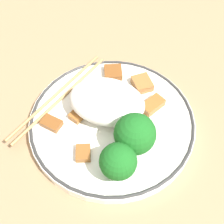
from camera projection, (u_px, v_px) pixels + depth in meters
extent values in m
plane|color=#9E7A56|center=(112.00, 125.00, 0.49)|extent=(3.00, 3.00, 0.00)
cylinder|color=white|center=(112.00, 122.00, 0.48)|extent=(0.25, 0.25, 0.02)
torus|color=#333333|center=(112.00, 120.00, 0.48)|extent=(0.25, 0.25, 0.01)
ellipsoid|color=white|center=(107.00, 101.00, 0.47)|extent=(0.12, 0.08, 0.05)
cylinder|color=#72AD4C|center=(118.00, 170.00, 0.42)|extent=(0.01, 0.01, 0.01)
sphere|color=#19601E|center=(118.00, 161.00, 0.40)|extent=(0.05, 0.05, 0.05)
cylinder|color=#72AD4C|center=(134.00, 145.00, 0.44)|extent=(0.01, 0.01, 0.02)
sphere|color=#19601E|center=(135.00, 134.00, 0.42)|extent=(0.06, 0.06, 0.06)
cube|color=#995B28|center=(79.00, 114.00, 0.48)|extent=(0.03, 0.03, 0.01)
cube|color=#995B28|center=(153.00, 105.00, 0.49)|extent=(0.04, 0.04, 0.01)
cube|color=brown|center=(83.00, 153.00, 0.44)|extent=(0.03, 0.03, 0.01)
cube|color=brown|center=(133.00, 99.00, 0.50)|extent=(0.03, 0.03, 0.01)
cube|color=brown|center=(113.00, 72.00, 0.53)|extent=(0.04, 0.04, 0.01)
cube|color=brown|center=(51.00, 123.00, 0.47)|extent=(0.03, 0.03, 0.01)
cube|color=#9E6633|center=(142.00, 84.00, 0.51)|extent=(0.04, 0.04, 0.01)
cylinder|color=#AD8451|center=(56.00, 95.00, 0.50)|extent=(0.08, 0.20, 0.01)
cylinder|color=#AD8451|center=(61.00, 98.00, 0.50)|extent=(0.08, 0.20, 0.01)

